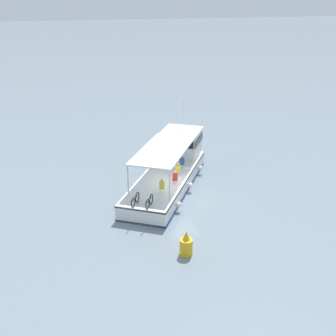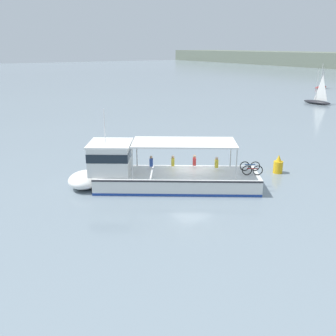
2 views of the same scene
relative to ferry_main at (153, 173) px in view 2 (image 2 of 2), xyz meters
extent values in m
plane|color=gray|center=(0.32, 2.83, -1.02)|extent=(400.00, 400.00, 0.00)
cube|color=white|center=(0.87, 1.36, -0.47)|extent=(8.47, 10.84, 1.10)
ellipsoid|color=white|center=(-2.44, -3.88, -0.47)|extent=(3.66, 3.43, 1.01)
cube|color=navy|center=(0.87, 1.36, -0.92)|extent=(8.50, 10.86, 0.16)
cube|color=#2D2D33|center=(0.87, 1.36, 0.00)|extent=(8.52, 10.87, 0.10)
cube|color=white|center=(-1.48, -2.36, 1.03)|extent=(3.69, 3.65, 1.90)
cube|color=#19232D|center=(-1.48, -2.36, 1.37)|extent=(3.76, 3.72, 0.56)
cube|color=white|center=(-1.48, -2.36, 2.04)|extent=(3.91, 3.87, 0.12)
cube|color=white|center=(1.11, 1.74, 2.13)|extent=(6.07, 7.24, 0.10)
cylinder|color=silver|center=(0.52, -1.73, 1.08)|extent=(0.08, 0.08, 2.00)
cylinder|color=silver|center=(-1.78, -0.28, 1.08)|extent=(0.08, 0.08, 2.00)
cylinder|color=silver|center=(3.99, 3.77, 1.08)|extent=(0.08, 0.08, 2.00)
cylinder|color=silver|center=(1.69, 5.22, 1.08)|extent=(0.08, 0.08, 2.00)
cylinder|color=silver|center=(-1.64, -2.61, 3.20)|extent=(0.06, 0.06, 2.20)
sphere|color=white|center=(-2.45, -0.56, -0.52)|extent=(0.36, 0.36, 0.36)
sphere|color=white|center=(-0.69, 2.23, -0.52)|extent=(0.36, 0.36, 0.36)
sphere|color=white|center=(0.96, 4.85, -0.52)|extent=(0.36, 0.36, 0.36)
torus|color=black|center=(3.68, 4.97, 0.41)|extent=(0.40, 0.59, 0.66)
torus|color=black|center=(4.05, 5.56, 0.41)|extent=(0.40, 0.59, 0.66)
cylinder|color=maroon|center=(3.86, 5.27, 0.53)|extent=(0.42, 0.62, 0.06)
torus|color=black|center=(2.91, 5.45, 0.41)|extent=(0.40, 0.59, 0.66)
torus|color=black|center=(3.29, 6.04, 0.41)|extent=(0.40, 0.59, 0.66)
cylinder|color=#1E478C|center=(3.10, 5.75, 0.53)|extent=(0.42, 0.62, 0.06)
cube|color=yellow|center=(1.82, 3.91, 0.54)|extent=(0.39, 0.36, 0.52)
sphere|color=beige|center=(1.82, 3.91, 0.91)|extent=(0.20, 0.20, 0.20)
cube|color=red|center=(0.64, 2.91, 0.54)|extent=(0.39, 0.36, 0.52)
sphere|color=tan|center=(0.64, 2.91, 0.91)|extent=(0.20, 0.20, 0.20)
cube|color=yellow|center=(0.00, 1.57, 0.54)|extent=(0.39, 0.36, 0.52)
sphere|color=tan|center=(0.00, 1.57, 0.91)|extent=(0.20, 0.20, 0.20)
cube|color=#2D4CA5|center=(-0.69, 0.26, 0.54)|extent=(0.39, 0.36, 0.52)
sphere|color=tan|center=(-0.69, 0.26, 0.91)|extent=(0.20, 0.20, 0.20)
ellipsoid|color=maroon|center=(-35.30, 61.55, -0.72)|extent=(2.57, 5.00, 0.60)
cylinder|color=silver|center=(-35.23, 61.26, 1.98)|extent=(0.08, 0.08, 4.80)
pyramid|color=white|center=(-35.47, 62.08, 1.67)|extent=(0.49, 1.66, 4.08)
ellipsoid|color=#232328|center=(-20.26, 41.61, -0.72)|extent=(4.93, 1.92, 0.60)
cylinder|color=silver|center=(-20.56, 41.57, 1.98)|extent=(0.08, 0.08, 4.80)
pyramid|color=white|center=(-19.72, 41.70, 1.67)|extent=(1.70, 0.25, 4.08)
cylinder|color=gold|center=(2.03, 9.60, -0.57)|extent=(0.70, 0.70, 0.90)
cone|color=gold|center=(2.03, 9.60, 0.13)|extent=(0.42, 0.42, 0.50)
camera|label=1|loc=(8.38, 28.32, 12.08)|focal=46.27mm
camera|label=2|loc=(21.46, -11.63, 8.17)|focal=41.20mm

